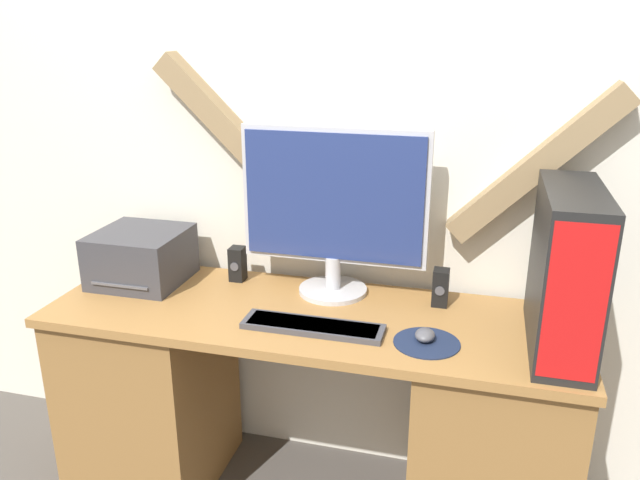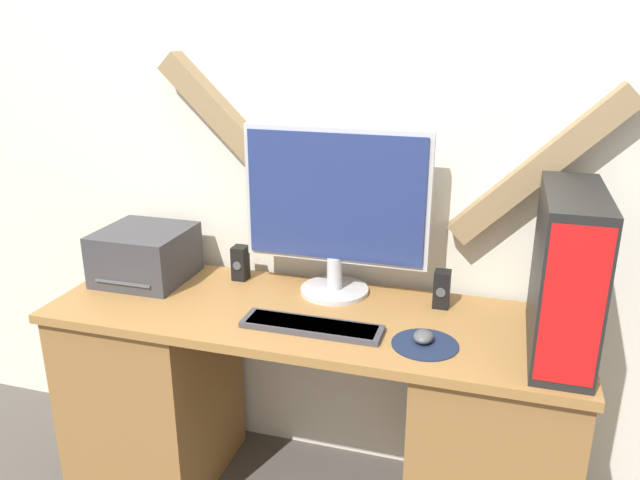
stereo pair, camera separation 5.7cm
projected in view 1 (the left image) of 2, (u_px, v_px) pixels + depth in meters
The scene contains 10 objects.
wall_back at pixel (335, 111), 2.12m from camera, with size 6.40×0.13×2.70m.
desk at pixel (309, 408), 2.13m from camera, with size 1.71×0.56×0.75m.
monitor at pixel (334, 205), 2.06m from camera, with size 0.63×0.24×0.57m.
keyboard at pixel (313, 326), 1.90m from camera, with size 0.43×0.11×0.02m.
mousepad at pixel (427, 343), 1.81m from camera, with size 0.19×0.19×0.00m.
mouse at pixel (425, 335), 1.82m from camera, with size 0.06×0.07×0.03m.
computer_tower at pixel (566, 271), 1.73m from camera, with size 0.16×0.47×0.46m.
printer at pixel (141, 257), 2.23m from camera, with size 0.31×0.31×0.19m.
speaker_left at pixel (238, 264), 2.25m from camera, with size 0.05×0.06×0.12m.
speaker_right at pixel (441, 287), 2.04m from camera, with size 0.05×0.06×0.12m.
Camera 1 is at (0.51, -1.47, 1.63)m, focal length 35.00 mm.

